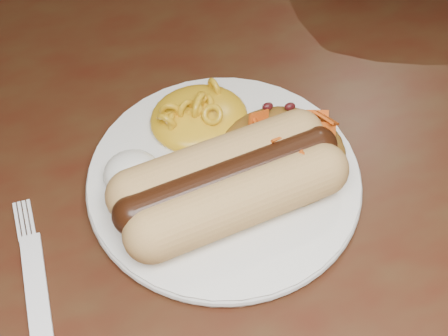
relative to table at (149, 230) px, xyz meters
name	(u,v)px	position (x,y,z in m)	size (l,w,h in m)	color
table	(149,230)	(0.00, 0.00, 0.00)	(1.60, 0.90, 0.75)	#320F08
plate	(224,180)	(0.06, -0.04, 0.10)	(0.21, 0.21, 0.01)	white
hotdog	(229,182)	(0.06, -0.06, 0.12)	(0.15, 0.09, 0.04)	#EAA665
mac_and_cheese	(199,109)	(0.06, 0.02, 0.12)	(0.08, 0.07, 0.03)	gold
sour_cream	(132,170)	(-0.01, -0.02, 0.12)	(0.04, 0.04, 0.03)	white
taco_salad	(283,147)	(0.11, -0.03, 0.12)	(0.10, 0.10, 0.04)	#B93E20
fork	(37,296)	(-0.09, -0.09, 0.09)	(0.02, 0.15, 0.00)	white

